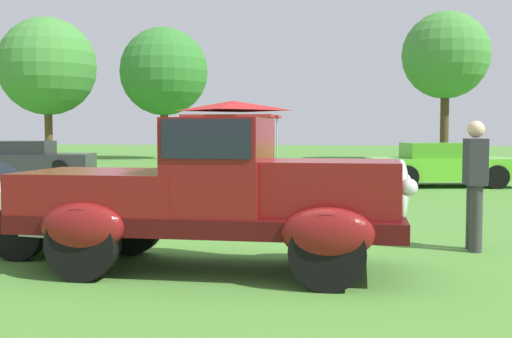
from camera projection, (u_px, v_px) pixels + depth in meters
The scene contains 9 objects.
ground_plane at pixel (243, 266), 7.34m from camera, with size 120.00×120.00×0.00m, color #4C8433.
feature_pickup_truck at pixel (214, 193), 7.07m from camera, with size 4.35×1.85×1.70m.
show_car_charcoal at pixel (27, 160), 20.86m from camera, with size 4.36×2.42×1.22m.
show_car_lime at pixel (442, 165), 17.69m from camera, with size 4.30×2.39×1.22m.
spectator_near_truck at pixel (475, 181), 8.20m from camera, with size 0.26×0.41×1.69m.
canopy_tent_left_field at pixel (233, 108), 24.41m from camera, with size 3.37×3.37×2.71m.
treeline_far_left at pixel (47, 67), 36.06m from camera, with size 5.54×5.54×7.99m.
treeline_mid_left at pixel (164, 72), 34.51m from camera, with size 4.78×4.78×7.17m.
treeline_center at pixel (446, 56), 32.92m from camera, with size 4.52×4.52×7.74m.
Camera 1 is at (1.25, -7.15, 1.56)m, focal length 44.48 mm.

